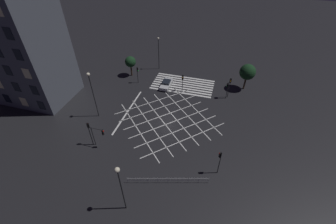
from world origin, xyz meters
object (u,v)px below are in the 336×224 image
object	(u,v)px
traffic_light_sw_cross	(230,84)
street_tree_near	(248,72)
traffic_light_se_main	(138,72)
traffic_light_sw_main	(227,87)
waiting_car	(166,84)
street_lamp_east	(119,180)
traffic_light_ne_main	(99,133)
street_lamp_far	(91,86)
traffic_light_nw_main	(220,159)
traffic_light_median_south	(183,80)
street_lamp_west	(159,49)
traffic_light_ne_cross	(89,129)
street_tree_far	(130,62)

from	to	relation	value
traffic_light_sw_cross	street_tree_near	distance (m)	5.25
traffic_light_se_main	traffic_light_sw_cross	bearing A→B (deg)	-0.55
traffic_light_sw_cross	traffic_light_sw_main	bearing A→B (deg)	-40.30
traffic_light_sw_cross	waiting_car	xyz separation A→B (m)	(13.03, -0.47, -2.54)
traffic_light_se_main	traffic_light_sw_cross	size ratio (longest dim) A/B	0.86
street_lamp_east	street_tree_near	size ratio (longest dim) A/B	1.43
traffic_light_sw_cross	traffic_light_ne_main	bearing A→B (deg)	-43.72
traffic_light_ne_main	traffic_light_sw_cross	bearing A→B (deg)	46.28
traffic_light_sw_cross	street_lamp_far	size ratio (longest dim) A/B	0.49
traffic_light_nw_main	traffic_light_median_south	xyz separation A→B (m)	(9.35, -18.46, -0.34)
traffic_light_se_main	traffic_light_ne_main	size ratio (longest dim) A/B	0.99
street_lamp_east	street_tree_near	distance (m)	33.93
traffic_light_sw_cross	street_lamp_west	bearing A→B (deg)	-113.79
traffic_light_se_main	street_lamp_far	xyz separation A→B (m)	(2.78, 12.55, 3.84)
waiting_car	traffic_light_nw_main	bearing A→B (deg)	34.17
traffic_light_ne_cross	street_tree_near	bearing A→B (deg)	-44.49
traffic_light_ne_main	street_tree_near	size ratio (longest dim) A/B	0.68
street_lamp_west	street_tree_near	distance (m)	20.26
street_tree_far	traffic_light_ne_cross	bearing A→B (deg)	96.80
traffic_light_ne_cross	traffic_light_sw_cross	distance (m)	27.02
waiting_car	traffic_light_se_main	bearing A→B (deg)	-87.38
traffic_light_sw_main	street_tree_far	size ratio (longest dim) A/B	0.78
traffic_light_median_south	street_lamp_west	distance (m)	11.10
street_tree_far	traffic_light_sw_cross	bearing A→B (deg)	172.93
street_lamp_west	street_tree_near	world-z (taller)	street_lamp_west
waiting_car	street_lamp_west	bearing A→B (deg)	-151.06
street_tree_far	waiting_car	world-z (taller)	street_tree_far
traffic_light_ne_main	street_lamp_far	xyz separation A→B (m)	(4.17, -6.40, 3.76)
street_tree_far	waiting_car	size ratio (longest dim) A/B	1.05
traffic_light_ne_cross	traffic_light_ne_main	bearing A→B (deg)	-90.35
traffic_light_sw_cross	street_tree_near	world-z (taller)	street_tree_near
street_lamp_far	street_tree_near	xyz separation A→B (m)	(-25.18, -16.54, -2.56)
traffic_light_nw_main	street_lamp_east	bearing A→B (deg)	39.27
traffic_light_ne_main	street_tree_far	distance (m)	21.88
traffic_light_sw_cross	street_lamp_west	distance (m)	18.57
traffic_light_se_main	street_lamp_west	distance (m)	8.05
waiting_car	traffic_light_ne_main	bearing A→B (deg)	-14.32
traffic_light_ne_cross	traffic_light_sw_main	bearing A→B (deg)	-46.17
traffic_light_sw_cross	street_lamp_east	bearing A→B (deg)	-20.48
traffic_light_sw_main	waiting_car	distance (m)	12.86
traffic_light_ne_main	street_lamp_far	distance (m)	8.51
street_lamp_far	waiting_car	world-z (taller)	street_lamp_far
traffic_light_ne_cross	traffic_light_median_south	size ratio (longest dim) A/B	1.19
street_tree_far	waiting_car	bearing A→B (deg)	165.90
traffic_light_median_south	traffic_light_sw_cross	size ratio (longest dim) A/B	0.86
traffic_light_nw_main	waiting_car	bearing A→B (deg)	-55.83
traffic_light_sw_cross	street_tree_far	world-z (taller)	street_tree_far
street_lamp_east	traffic_light_sw_cross	bearing A→B (deg)	-110.48
traffic_light_ne_cross	traffic_light_sw_cross	xyz separation A→B (m)	(-19.45, -18.75, -0.08)
street_lamp_west	waiting_car	bearing A→B (deg)	118.94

